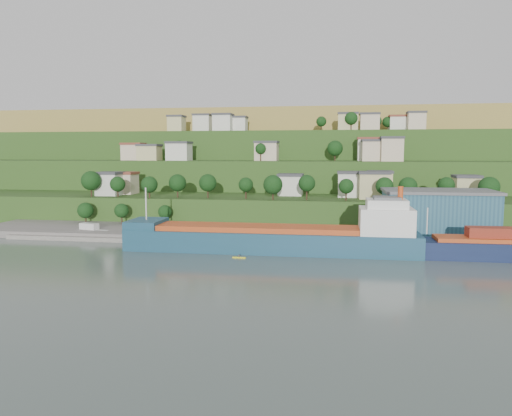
% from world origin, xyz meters
% --- Properties ---
extents(ground, '(500.00, 500.00, 0.00)m').
position_xyz_m(ground, '(0.00, 0.00, 0.00)').
color(ground, '#495855').
rests_on(ground, ground).
extents(quay, '(220.00, 26.00, 4.00)m').
position_xyz_m(quay, '(20.00, 28.00, 0.00)').
color(quay, slate).
rests_on(quay, ground).
extents(pebble_beach, '(40.00, 18.00, 2.40)m').
position_xyz_m(pebble_beach, '(-55.00, 22.00, 0.00)').
color(pebble_beach, slate).
rests_on(pebble_beach, ground).
extents(hillside, '(360.00, 211.06, 96.00)m').
position_xyz_m(hillside, '(0.00, 168.73, 0.07)').
color(hillside, '#284719').
rests_on(hillside, ground).
extents(cargo_ship_near, '(75.48, 12.28, 19.39)m').
position_xyz_m(cargo_ship_near, '(6.69, 7.73, 3.10)').
color(cargo_ship_near, '#154050').
rests_on(cargo_ship_near, ground).
extents(warehouse, '(31.13, 19.22, 12.80)m').
position_xyz_m(warehouse, '(49.94, 31.00, 8.43)').
color(warehouse, navy).
rests_on(warehouse, quay).
extents(caravan, '(6.26, 3.91, 2.72)m').
position_xyz_m(caravan, '(-53.63, 22.52, 2.56)').
color(caravan, silver).
rests_on(caravan, pebble_beach).
extents(dinghy, '(4.38, 2.36, 0.83)m').
position_xyz_m(dinghy, '(-48.98, 21.67, 1.62)').
color(dinghy, silver).
rests_on(dinghy, pebble_beach).
extents(kayak_orange, '(3.42, 1.48, 0.85)m').
position_xyz_m(kayak_orange, '(-16.93, 2.83, 0.25)').
color(kayak_orange, '#E45514').
rests_on(kayak_orange, ground).
extents(kayak_yellow, '(3.30, 0.70, 0.82)m').
position_xyz_m(kayak_yellow, '(-2.02, -1.54, 0.24)').
color(kayak_yellow, yellow).
rests_on(kayak_yellow, ground).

